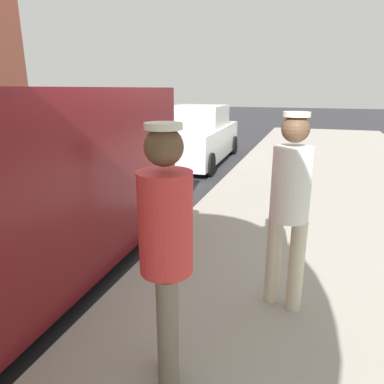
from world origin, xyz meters
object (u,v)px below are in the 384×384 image
object	(u,v)px
parking_meter_near	(166,178)
parked_sedan_ahead	(195,137)
pedestrian_in_white	(290,200)
pedestrian_in_red	(166,245)

from	to	relation	value
parking_meter_near	parked_sedan_ahead	distance (m)	6.78
pedestrian_in_white	pedestrian_in_red	bearing A→B (deg)	-119.62
pedestrian_in_white	pedestrian_in_red	size ratio (longest dim) A/B	1.00
pedestrian_in_white	parked_sedan_ahead	bearing A→B (deg)	114.35
pedestrian_in_white	parked_sedan_ahead	distance (m)	7.65
parking_meter_near	parked_sedan_ahead	world-z (taller)	parking_meter_near
pedestrian_in_red	parked_sedan_ahead	distance (m)	8.53
pedestrian_in_white	pedestrian_in_red	world-z (taller)	pedestrian_in_white
pedestrian_in_white	parked_sedan_ahead	xyz separation A→B (m)	(-3.15, 6.96, -0.45)
parking_meter_near	pedestrian_in_white	bearing A→B (deg)	-17.88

